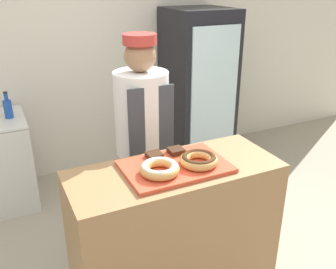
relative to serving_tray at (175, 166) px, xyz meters
The scene contains 10 objects.
wall_back 2.16m from the serving_tray, 90.00° to the left, with size 8.00×0.06×2.70m.
display_counter 0.50m from the serving_tray, ahead, with size 1.29×0.53×0.97m.
serving_tray is the anchor object (origin of this frame).
donut_light_glaze 0.15m from the serving_tray, 156.19° to the right, with size 0.23×0.23×0.06m.
donut_chocolate_glaze 0.15m from the serving_tray, 23.81° to the right, with size 0.23×0.23×0.06m.
brownie_back_left 0.16m from the serving_tray, 118.29° to the left, with size 0.09×0.09×0.03m.
brownie_back_right 0.16m from the serving_tray, 61.71° to the left, with size 0.09×0.09×0.03m.
baker_person 0.62m from the serving_tray, 86.37° to the left, with size 0.39×0.39×1.67m.
beverage_fridge 2.07m from the serving_tray, 56.49° to the left, with size 0.66×0.70×1.73m.
bottle_blue 1.90m from the serving_tray, 115.38° to the left, with size 0.07×0.07×0.24m.
Camera 1 is at (-0.89, -1.75, 2.03)m, focal length 40.00 mm.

